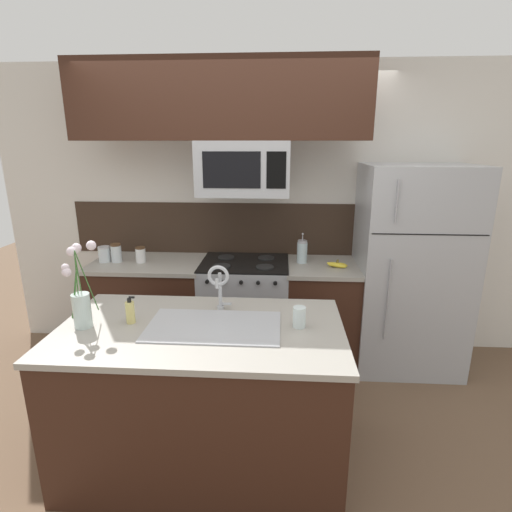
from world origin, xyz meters
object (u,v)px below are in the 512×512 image
microwave (244,168)px  banana_bunch (337,265)px  sink_faucet (219,282)px  storage_jar_tall (104,254)px  french_press (302,252)px  dish_soap_bottle (130,312)px  flower_vase (81,300)px  storage_jar_short (141,255)px  storage_jar_medium (116,253)px  drinking_glass (299,317)px  refrigerator (410,269)px  stove_range (245,311)px

microwave → banana_bunch: (0.79, -0.04, -0.79)m
sink_faucet → microwave: bearing=86.5°
storage_jar_tall → sink_faucet: (1.18, -1.00, 0.13)m
microwave → french_press: (0.50, 0.08, -0.71)m
dish_soap_bottle → flower_vase: 0.28m
storage_jar_tall → storage_jar_short: bearing=0.8°
storage_jar_medium → drinking_glass: size_ratio=1.35×
refrigerator → french_press: bearing=177.5°
french_press → dish_soap_bottle: bearing=-129.3°
flower_vase → refrigerator: bearing=30.3°
refrigerator → sink_faucet: refrigerator is taller
stove_range → storage_jar_short: (-0.91, -0.02, 0.52)m
sink_faucet → storage_jar_tall: bearing=139.6°
microwave → banana_bunch: size_ratio=3.91×
storage_jar_tall → storage_jar_medium: bearing=2.3°
refrigerator → sink_faucet: size_ratio=5.75×
storage_jar_short → sink_faucet: (0.85, -1.01, 0.13)m
stove_range → banana_bunch: size_ratio=4.88×
banana_bunch → flower_vase: size_ratio=0.39×
storage_jar_tall → dish_soap_bottle: bearing=-60.3°
drinking_glass → sink_faucet: bearing=159.3°
stove_range → sink_faucet: sink_faucet is taller
microwave → flower_vase: bearing=-122.6°
microwave → banana_bunch: bearing=-2.8°
stove_range → storage_jar_tall: storage_jar_tall is taller
microwave → french_press: 0.88m
storage_jar_short → french_press: bearing=3.4°
dish_soap_bottle → drinking_glass: dish_soap_bottle is taller
refrigerator → drinking_glass: (-1.00, -1.24, 0.09)m
drinking_glass → flower_vase: bearing=-176.7°
stove_range → dish_soap_bottle: 1.44m
refrigerator → drinking_glass: 1.59m
microwave → storage_jar_short: (-0.91, -0.00, -0.74)m
stove_range → storage_jar_medium: 1.25m
refrigerator → drinking_glass: bearing=-128.8°
dish_soap_bottle → storage_jar_short: bearing=106.6°
stove_range → refrigerator: refrigerator is taller
banana_bunch → storage_jar_tall: bearing=179.1°
microwave → french_press: bearing=9.2°
microwave → sink_faucet: (-0.06, -1.01, -0.62)m
stove_range → drinking_glass: size_ratio=7.69×
stove_range → storage_jar_tall: (-1.24, -0.03, 0.52)m
sink_faucet → flower_vase: (-0.75, -0.25, -0.04)m
microwave → sink_faucet: bearing=-93.5°
storage_jar_medium → banana_bunch: bearing=-1.1°
stove_range → flower_vase: bearing=-122.2°
storage_jar_short → flower_vase: size_ratio=0.28×
banana_bunch → flower_vase: (-1.60, -1.23, 0.14)m
banana_bunch → dish_soap_bottle: 1.78m
microwave → storage_jar_medium: microwave is taller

